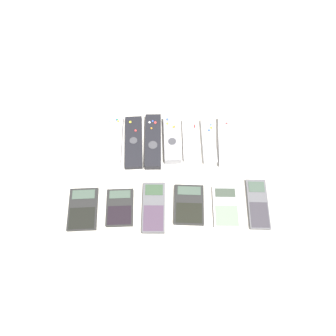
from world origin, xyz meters
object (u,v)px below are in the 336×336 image
object	(u,v)px
remote_2	(153,141)
remote_4	(191,140)
calculator_1	(120,208)
calculator_5	(258,204)
remote_6	(225,142)
calculator_4	(226,207)
remote_1	(134,142)
calculator_3	(189,205)
calculator_2	(154,207)
remote_3	(172,140)
calculator_0	(83,209)
remote_0	(113,141)
remote_5	(209,141)

from	to	relation	value
remote_2	remote_4	size ratio (longest dim) A/B	1.26
calculator_1	calculator_5	world-z (taller)	calculator_1
remote_2	remote_4	bearing A→B (deg)	2.36
remote_6	calculator_4	distance (m)	0.23
remote_1	remote_2	xyz separation A→B (m)	(0.06, 0.00, 0.00)
remote_6	calculator_3	world-z (taller)	remote_6
remote_2	calculator_2	xyz separation A→B (m)	(0.00, -0.23, -0.00)
remote_2	calculator_1	world-z (taller)	remote_2
remote_3	calculator_0	world-z (taller)	remote_3
remote_6	calculator_0	bearing A→B (deg)	-149.38
remote_1	remote_3	bearing A→B (deg)	0.06
calculator_3	calculator_4	bearing A→B (deg)	-1.35
remote_2	calculator_1	xyz separation A→B (m)	(-0.10, -0.23, -0.00)
calculator_1	calculator_5	xyz separation A→B (m)	(0.42, 0.01, -0.00)
remote_1	remote_2	bearing A→B (deg)	-1.41
remote_0	calculator_0	xyz separation A→B (m)	(-0.08, -0.24, -0.01)
remote_2	calculator_2	distance (m)	0.23
remote_1	remote_5	world-z (taller)	remote_5
remote_0	remote_4	bearing A→B (deg)	0.29
remote_0	remote_2	distance (m)	0.13
calculator_1	calculator_2	xyz separation A→B (m)	(0.10, -0.00, 0.00)
remote_6	calculator_5	distance (m)	0.23
remote_4	calculator_2	world-z (taller)	same
calculator_5	remote_5	bearing A→B (deg)	123.06
calculator_0	calculator_4	world-z (taller)	same
remote_2	remote_6	bearing A→B (deg)	-1.21
remote_0	remote_1	world-z (taller)	remote_0
calculator_1	remote_6	bearing A→B (deg)	32.73
remote_0	remote_3	world-z (taller)	remote_3
remote_4	calculator_4	xyz separation A→B (m)	(0.10, -0.24, -0.00)
calculator_2	calculator_4	xyz separation A→B (m)	(0.22, 0.00, -0.00)
remote_2	calculator_2	world-z (taller)	remote_2
remote_0	calculator_3	distance (m)	0.33
remote_6	calculator_2	bearing A→B (deg)	-132.27
remote_1	calculator_0	distance (m)	0.27
remote_4	remote_5	bearing A→B (deg)	-6.85
remote_0	remote_5	size ratio (longest dim) A/B	1.09
remote_5	remote_4	bearing A→B (deg)	173.07
remote_5	calculator_3	distance (m)	0.23
remote_3	calculator_2	xyz separation A→B (m)	(-0.06, -0.24, -0.00)
calculator_4	remote_3	bearing A→B (deg)	125.20
remote_6	calculator_4	bearing A→B (deg)	-90.61
remote_0	calculator_4	distance (m)	0.42
calculator_4	remote_5	bearing A→B (deg)	100.32
calculator_5	calculator_2	bearing A→B (deg)	-176.51
calculator_3	calculator_0	bearing A→B (deg)	-175.70
calculator_0	calculator_2	size ratio (longest dim) A/B	0.85
calculator_2	calculator_5	distance (m)	0.31
calculator_0	calculator_4	xyz separation A→B (m)	(0.43, 0.00, 0.00)
remote_3	calculator_3	bearing A→B (deg)	-79.51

